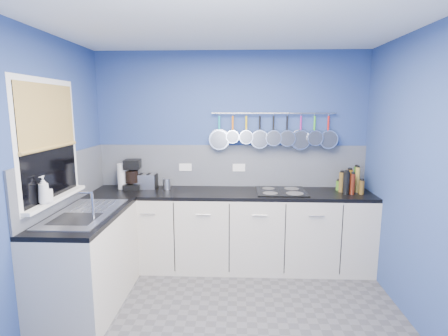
# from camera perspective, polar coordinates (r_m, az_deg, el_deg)

# --- Properties ---
(floor) EXTENTS (3.20, 3.00, 0.02)m
(floor) POSITION_cam_1_polar(r_m,az_deg,el_deg) (3.30, 0.36, -24.52)
(floor) COLOR #47474C
(floor) RESTS_ON ground
(ceiling) EXTENTS (3.20, 3.00, 0.02)m
(ceiling) POSITION_cam_1_polar(r_m,az_deg,el_deg) (2.80, 0.42, 23.40)
(ceiling) COLOR white
(ceiling) RESTS_ON ground
(wall_back) EXTENTS (3.20, 0.02, 2.50)m
(wall_back) POSITION_cam_1_polar(r_m,az_deg,el_deg) (4.28, 1.09, 1.73)
(wall_back) COLOR navy
(wall_back) RESTS_ON ground
(wall_front) EXTENTS (3.20, 0.02, 2.50)m
(wall_front) POSITION_cam_1_polar(r_m,az_deg,el_deg) (1.36, -1.93, -16.48)
(wall_front) COLOR navy
(wall_front) RESTS_ON ground
(wall_left) EXTENTS (0.02, 3.00, 2.50)m
(wall_left) POSITION_cam_1_polar(r_m,az_deg,el_deg) (3.27, -29.12, -2.04)
(wall_left) COLOR navy
(wall_left) RESTS_ON ground
(wall_right) EXTENTS (0.02, 3.00, 2.50)m
(wall_right) POSITION_cam_1_polar(r_m,az_deg,el_deg) (3.17, 30.88, -2.52)
(wall_right) COLOR navy
(wall_right) RESTS_ON ground
(backsplash_back) EXTENTS (3.20, 0.02, 0.50)m
(backsplash_back) POSITION_cam_1_polar(r_m,az_deg,el_deg) (4.27, 1.08, 0.36)
(backsplash_back) COLOR slate
(backsplash_back) RESTS_ON wall_back
(backsplash_left) EXTENTS (0.02, 1.80, 0.50)m
(backsplash_left) POSITION_cam_1_polar(r_m,az_deg,el_deg) (3.79, -24.03, -1.71)
(backsplash_left) COLOR slate
(backsplash_left) RESTS_ON wall_left
(cabinet_run_back) EXTENTS (3.20, 0.60, 0.86)m
(cabinet_run_back) POSITION_cam_1_polar(r_m,az_deg,el_deg) (4.17, 0.96, -10.10)
(cabinet_run_back) COLOR beige
(cabinet_run_back) RESTS_ON ground
(worktop_back) EXTENTS (3.20, 0.60, 0.04)m
(worktop_back) POSITION_cam_1_polar(r_m,az_deg,el_deg) (4.04, 0.98, -4.09)
(worktop_back) COLOR black
(worktop_back) RESTS_ON cabinet_run_back
(cabinet_run_left) EXTENTS (0.60, 1.20, 0.86)m
(cabinet_run_left) POSITION_cam_1_polar(r_m,az_deg,el_deg) (3.62, -21.15, -14.00)
(cabinet_run_left) COLOR beige
(cabinet_run_left) RESTS_ON ground
(worktop_left) EXTENTS (0.60, 1.20, 0.04)m
(worktop_left) POSITION_cam_1_polar(r_m,az_deg,el_deg) (3.47, -21.62, -7.16)
(worktop_left) COLOR black
(worktop_left) RESTS_ON cabinet_run_left
(window_frame) EXTENTS (0.01, 1.00, 1.10)m
(window_frame) POSITION_cam_1_polar(r_m,az_deg,el_deg) (3.47, -26.48, 3.80)
(window_frame) COLOR white
(window_frame) RESTS_ON wall_left
(window_glass) EXTENTS (0.01, 0.90, 1.00)m
(window_glass) POSITION_cam_1_polar(r_m,az_deg,el_deg) (3.46, -26.41, 3.80)
(window_glass) COLOR black
(window_glass) RESTS_ON wall_left
(bamboo_blind) EXTENTS (0.01, 0.90, 0.55)m
(bamboo_blind) POSITION_cam_1_polar(r_m,az_deg,el_deg) (3.45, -26.58, 7.52)
(bamboo_blind) COLOR tan
(bamboo_blind) RESTS_ON wall_left
(window_sill) EXTENTS (0.10, 0.98, 0.03)m
(window_sill) POSITION_cam_1_polar(r_m,az_deg,el_deg) (3.54, -25.49, -4.51)
(window_sill) COLOR white
(window_sill) RESTS_ON wall_left
(sink_unit) EXTENTS (0.50, 0.95, 0.01)m
(sink_unit) POSITION_cam_1_polar(r_m,az_deg,el_deg) (3.46, -21.64, -6.78)
(sink_unit) COLOR silver
(sink_unit) RESTS_ON worktop_left
(mixer_tap) EXTENTS (0.12, 0.08, 0.26)m
(mixer_tap) POSITION_cam_1_polar(r_m,az_deg,el_deg) (3.21, -20.46, -5.66)
(mixer_tap) COLOR silver
(mixer_tap) RESTS_ON worktop_left
(socket_left) EXTENTS (0.15, 0.01, 0.09)m
(socket_left) POSITION_cam_1_polar(r_m,az_deg,el_deg) (4.31, -6.26, 0.12)
(socket_left) COLOR white
(socket_left) RESTS_ON backsplash_back
(socket_right) EXTENTS (0.15, 0.01, 0.09)m
(socket_right) POSITION_cam_1_polar(r_m,az_deg,el_deg) (4.26, 2.42, 0.06)
(socket_right) COLOR white
(socket_right) RESTS_ON backsplash_back
(pot_rail) EXTENTS (1.45, 0.02, 0.02)m
(pot_rail) POSITION_cam_1_polar(r_m,az_deg,el_deg) (4.19, 8.02, 8.74)
(pot_rail) COLOR silver
(pot_rail) RESTS_ON wall_back
(soap_bottle_a) EXTENTS (0.10, 0.10, 0.24)m
(soap_bottle_a) POSITION_cam_1_polar(r_m,az_deg,el_deg) (3.31, -27.13, -3.17)
(soap_bottle_a) COLOR white
(soap_bottle_a) RESTS_ON window_sill
(soap_bottle_b) EXTENTS (0.09, 0.09, 0.17)m
(soap_bottle_b) POSITION_cam_1_polar(r_m,az_deg,el_deg) (3.34, -26.83, -3.62)
(soap_bottle_b) COLOR white
(soap_bottle_b) RESTS_ON window_sill
(paper_towel) EXTENTS (0.15, 0.15, 0.30)m
(paper_towel) POSITION_cam_1_polar(r_m,az_deg,el_deg) (4.32, -15.99, -1.29)
(paper_towel) COLOR white
(paper_towel) RESTS_ON worktop_back
(coffee_maker) EXTENTS (0.22, 0.23, 0.35)m
(coffee_maker) POSITION_cam_1_polar(r_m,az_deg,el_deg) (4.27, -14.60, -1.01)
(coffee_maker) COLOR black
(coffee_maker) RESTS_ON worktop_back
(toaster) EXTENTS (0.26, 0.15, 0.17)m
(toaster) POSITION_cam_1_polar(r_m,az_deg,el_deg) (4.28, -12.64, -2.11)
(toaster) COLOR silver
(toaster) RESTS_ON worktop_back
(canister) EXTENTS (0.09, 0.09, 0.13)m
(canister) POSITION_cam_1_polar(r_m,az_deg,el_deg) (4.19, -9.21, -2.56)
(canister) COLOR silver
(canister) RESTS_ON worktop_back
(hob) EXTENTS (0.56, 0.49, 0.01)m
(hob) POSITION_cam_1_polar(r_m,az_deg,el_deg) (4.07, 9.23, -3.75)
(hob) COLOR black
(hob) RESTS_ON worktop_back
(pan_0) EXTENTS (0.24, 0.06, 0.43)m
(pan_0) POSITION_cam_1_polar(r_m,az_deg,el_deg) (4.18, -0.78, 5.91)
(pan_0) COLOR silver
(pan_0) RESTS_ON pot_rail
(pan_1) EXTENTS (0.15, 0.12, 0.34)m
(pan_1) POSITION_cam_1_polar(r_m,az_deg,el_deg) (4.17, 1.42, 6.46)
(pan_1) COLOR silver
(pan_1) RESTS_ON pot_rail
(pan_2) EXTENTS (0.17, 0.10, 0.36)m
(pan_2) POSITION_cam_1_polar(r_m,az_deg,el_deg) (4.17, 3.61, 6.37)
(pan_2) COLOR silver
(pan_2) RESTS_ON pot_rail
(pan_3) EXTENTS (0.22, 0.08, 0.41)m
(pan_3) POSITION_cam_1_polar(r_m,az_deg,el_deg) (4.18, 5.79, 5.98)
(pan_3) COLOR silver
(pan_3) RESTS_ON pot_rail
(pan_4) EXTENTS (0.19, 0.10, 0.38)m
(pan_4) POSITION_cam_1_polar(r_m,az_deg,el_deg) (4.19, 7.98, 6.17)
(pan_4) COLOR silver
(pan_4) RESTS_ON pot_rail
(pan_5) EXTENTS (0.19, 0.09, 0.38)m
(pan_5) POSITION_cam_1_polar(r_m,az_deg,el_deg) (4.21, 10.14, 6.08)
(pan_5) COLOR silver
(pan_5) RESTS_ON pot_rail
(pan_6) EXTENTS (0.23, 0.07, 0.42)m
(pan_6) POSITION_cam_1_polar(r_m,az_deg,el_deg) (4.24, 12.27, 5.77)
(pan_6) COLOR silver
(pan_6) RESTS_ON pot_rail
(pan_7) EXTENTS (0.18, 0.11, 0.37)m
(pan_7) POSITION_cam_1_polar(r_m,az_deg,el_deg) (4.26, 14.39, 6.04)
(pan_7) COLOR silver
(pan_7) RESTS_ON pot_rail
(pan_8) EXTENTS (0.22, 0.08, 0.41)m
(pan_8) POSITION_cam_1_polar(r_m,az_deg,el_deg) (4.30, 16.46, 5.75)
(pan_8) COLOR silver
(pan_8) RESTS_ON pot_rail
(condiment_0) EXTENTS (0.05, 0.05, 0.28)m
(condiment_0) POSITION_cam_1_polar(r_m,az_deg,el_deg) (4.34, 20.52, -1.60)
(condiment_0) COLOR #265919
(condiment_0) RESTS_ON worktop_back
(condiment_1) EXTENTS (0.05, 0.05, 0.21)m
(condiment_1) POSITION_cam_1_polar(r_m,az_deg,el_deg) (4.32, 19.44, -2.07)
(condiment_1) COLOR black
(condiment_1) RESTS_ON worktop_back
(condiment_2) EXTENTS (0.07, 0.07, 0.11)m
(condiment_2) POSITION_cam_1_polar(r_m,az_deg,el_deg) (4.31, 18.09, -2.71)
(condiment_2) COLOR #3F721E
(condiment_2) RESTS_ON worktop_back
(condiment_3) EXTENTS (0.05, 0.05, 0.29)m
(condiment_3) POSITION_cam_1_polar(r_m,az_deg,el_deg) (4.24, 20.74, -1.81)
(condiment_3) COLOR olive
(condiment_3) RESTS_ON worktop_back
(condiment_4) EXTENTS (0.07, 0.07, 0.26)m
(condiment_4) POSITION_cam_1_polar(r_m,az_deg,el_deg) (4.23, 19.58, -1.97)
(condiment_4) COLOR #8C5914
(condiment_4) RESTS_ON worktop_back
(condiment_5) EXTENTS (0.06, 0.06, 0.23)m
(condiment_5) POSITION_cam_1_polar(r_m,az_deg,el_deg) (4.22, 18.47, -2.18)
(condiment_5) COLOR brown
(condiment_5) RESTS_ON worktop_back
(condiment_6) EXTENTS (0.06, 0.06, 0.15)m
(condiment_6) POSITION_cam_1_polar(r_m,az_deg,el_deg) (4.19, 21.36, -2.94)
(condiment_6) COLOR brown
(condiment_6) RESTS_ON worktop_back
(condiment_7) EXTENTS (0.06, 0.06, 0.23)m
(condiment_7) POSITION_cam_1_polar(r_m,az_deg,el_deg) (4.14, 20.03, -2.45)
(condiment_7) COLOR #4C190C
(condiment_7) RESTS_ON worktop_back
(condiment_8) EXTENTS (0.07, 0.07, 0.25)m
(condiment_8) POSITION_cam_1_polar(r_m,az_deg,el_deg) (4.12, 19.14, -2.32)
(condiment_8) COLOR black
(condiment_8) RESTS_ON worktop_back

